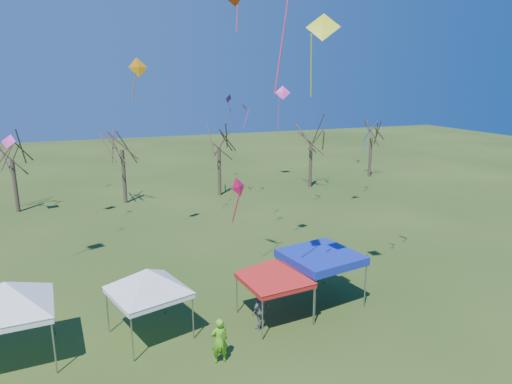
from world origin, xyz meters
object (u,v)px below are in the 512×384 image
Objects in this scene: tree_1 at (9,140)px; tent_white_west at (5,287)px; tree_2 at (121,130)px; tree_5 at (372,124)px; tent_red at (275,263)px; tent_blue at (321,257)px; person_green at (219,340)px; tree_4 at (312,126)px; tent_white_mid at (147,273)px; tree_3 at (218,129)px; person_grey at (261,310)px.

tree_1 reaches higher than tent_white_west.
tree_5 is at bearing 3.70° from tree_2.
tree_2 is at bearing 100.70° from tent_red.
person_green is (-5.85, -2.89, -1.41)m from tent_blue.
tent_white_west is (-6.16, -22.15, -3.21)m from tree_2.
tree_1 is at bearing 178.15° from tree_2.
tree_4 is 26.31m from tent_red.
tree_2 is 22.45m from tent_white_mid.
tree_4 reaches higher than tent_red.
tent_white_west is at bearing 176.70° from tent_red.
tree_4 is 1.06× the size of tree_5.
tree_5 is (17.69, 2.02, -0.35)m from tree_3.
person_green is (7.29, -2.78, -2.18)m from tent_white_west.
tent_blue is 2.16× the size of person_grey.
tree_3 is 26.40m from tent_white_west.
tent_white_mid is at bearing -51.53° from person_green.
tree_3 is at bearing -106.20° from person_green.
tree_4 is 28.94m from tent_white_mid.
person_green reaches higher than person_grey.
tree_2 is 23.44m from tent_red.
tent_red is (12.70, -23.03, -3.09)m from tree_1.
tree_5 reaches higher than person_green.
tent_red is (10.46, -0.60, -0.38)m from tent_white_west.
tree_5 is 2.01× the size of tent_blue.
tent_white_mid is (-27.15, -23.84, -2.92)m from tree_5.
tree_3 is 1.83× the size of tent_white_west.
tent_blue is at bearing 0.44° from tent_white_west.
tree_1 reaches higher than tent_white_mid.
tent_white_mid reaches higher than person_green.
tent_white_west is (-23.89, -21.78, -2.98)m from tree_4.
tree_2 is 4.54× the size of person_green.
tent_red reaches higher than person_green.
tent_red is (-21.79, -24.44, -3.03)m from tree_5.
tent_red reaches higher than tent_blue.
person_green is at bearing -106.47° from tree_3.
tent_red is at bearing -176.73° from person_grey.
tree_3 is 2.13× the size of tent_blue.
tent_white_mid is (5.10, -0.00, -0.27)m from tent_white_west.
tree_2 is (8.40, -0.27, 0.50)m from tree_1.
tree_3 reaches higher than tree_5.
tree_4 is 2.09× the size of tent_red.
tent_white_west reaches higher than tent_red.
tree_2 is 2.17× the size of tent_red.
tree_3 is 24.01m from tent_white_mid.
tree_4 reaches higher than tent_white_mid.
tent_white_mid is 2.21× the size of person_grey.
person_grey is at bearing -102.19° from tree_3.
tree_1 is 0.95× the size of tree_3.
tree_3 is 17.81m from tree_5.
tent_blue is 2.06× the size of person_green.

